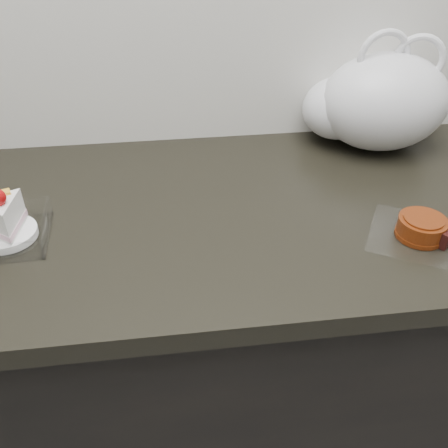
% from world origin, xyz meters
% --- Properties ---
extents(counter, '(2.04, 0.64, 0.90)m').
position_xyz_m(counter, '(0.00, 1.69, 0.45)').
color(counter, black).
rests_on(counter, ground).
extents(cake_tray, '(0.15, 0.15, 0.11)m').
position_xyz_m(cake_tray, '(-0.37, 1.63, 0.93)').
color(cake_tray, white).
rests_on(cake_tray, counter).
extents(mooncake_wrap, '(0.23, 0.22, 0.04)m').
position_xyz_m(mooncake_wrap, '(0.37, 1.55, 0.92)').
color(mooncake_wrap, white).
rests_on(mooncake_wrap, counter).
extents(plastic_bag, '(0.35, 0.27, 0.27)m').
position_xyz_m(plastic_bag, '(0.40, 1.91, 1.01)').
color(plastic_bag, white).
rests_on(plastic_bag, counter).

